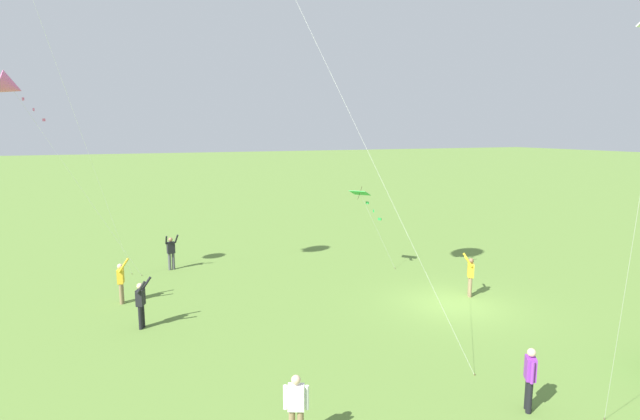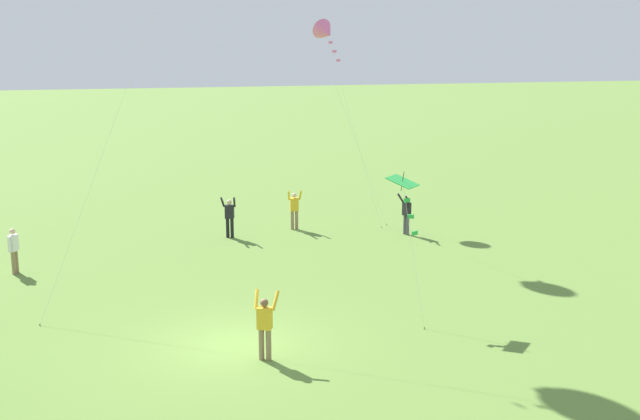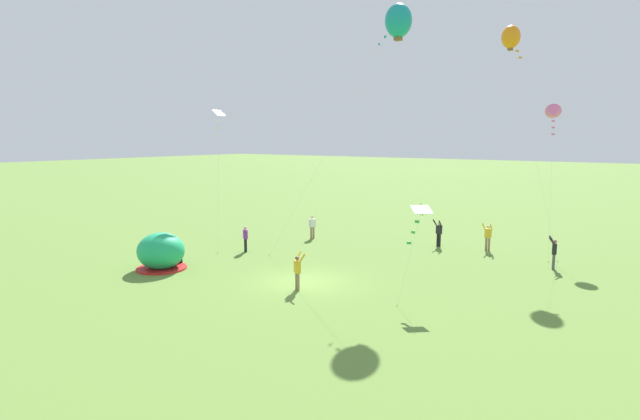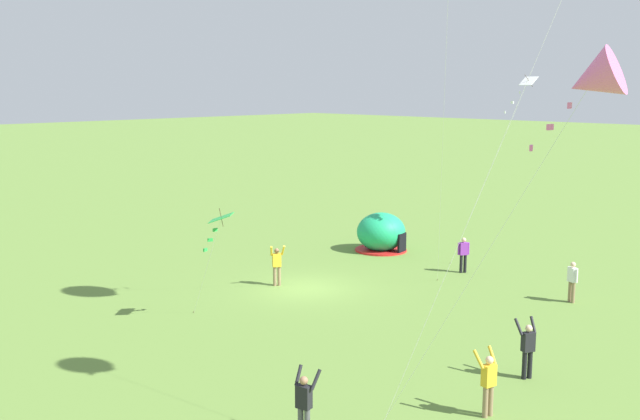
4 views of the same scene
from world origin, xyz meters
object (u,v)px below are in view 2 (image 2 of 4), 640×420
person_center_field (265,324)px  person_flying_kite (406,213)px  person_arms_raised (230,216)px  person_near_tent (14,249)px  kite_green (404,189)px  kite_pink (326,32)px  person_far_back (294,208)px

person_center_field → person_flying_kite: bearing=50.5°
person_arms_raised → person_near_tent: person_arms_raised is taller
person_flying_kite → kite_green: 10.35m
kite_pink → person_far_back: bearing=-127.0°
person_center_field → person_near_tent: size_ratio=1.10×
person_far_back → person_flying_kite: (4.49, -2.55, -0.00)m
person_center_field → person_near_tent: 12.66m
kite_pink → kite_green: size_ratio=2.17×
person_near_tent → person_flying_kite: (16.36, 0.88, 0.03)m
kite_green → person_flying_kite: bearing=64.2°
person_center_field → person_near_tent: person_center_field is taller
person_arms_raised → person_far_back: same height
person_near_tent → person_center_field: bearing=-57.3°
person_center_field → kite_green: bearing=26.5°
person_center_field → person_arms_raised: same height
person_flying_kite → kite_green: (-4.32, -8.94, 2.90)m
person_far_back → person_near_tent: 12.36m
person_flying_kite → person_center_field: bearing=-129.5°
person_arms_raised → person_far_back: size_ratio=1.00×
person_near_tent → kite_pink: 18.23m
person_arms_raised → kite_green: 11.76m
kite_green → person_center_field: bearing=-153.5°
person_arms_raised → kite_green: size_ratio=0.42×
person_far_back → person_near_tent: (-11.87, -3.43, -0.03)m
person_far_back → kite_green: (0.17, -11.49, 2.90)m
person_flying_kite → person_far_back: bearing=150.4°
kite_pink → person_arms_raised: bearing=-144.1°
person_far_back → kite_green: bearing=-89.1°
person_arms_raised → person_flying_kite: bearing=-14.3°
person_arms_raised → person_far_back: 3.22m
person_center_field → person_arms_raised: size_ratio=1.00×
person_near_tent → person_far_back: bearing=16.1°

